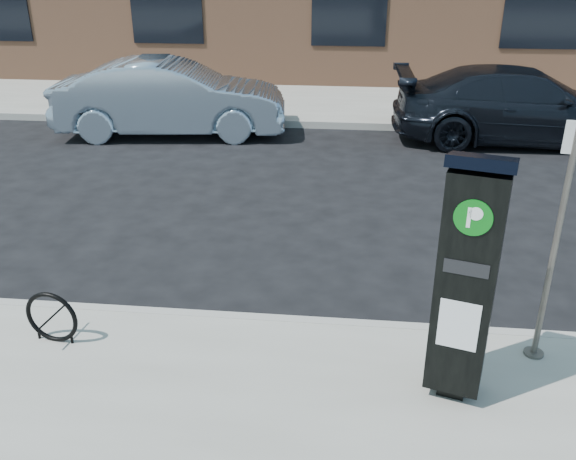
# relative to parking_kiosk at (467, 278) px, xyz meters

# --- Properties ---
(ground) EXTENTS (120.00, 120.00, 0.00)m
(ground) POSITION_rel_parking_kiosk_xyz_m (-1.17, 0.98, -1.24)
(ground) COLOR black
(ground) RESTS_ON ground
(sidewalk_far) EXTENTS (60.00, 12.00, 0.15)m
(sidewalk_far) POSITION_rel_parking_kiosk_xyz_m (-1.17, 14.98, -1.16)
(sidewalk_far) COLOR gray
(sidewalk_far) RESTS_ON ground
(curb_near) EXTENTS (60.00, 0.12, 0.16)m
(curb_near) POSITION_rel_parking_kiosk_xyz_m (-1.17, 0.96, -1.16)
(curb_near) COLOR #9E9B93
(curb_near) RESTS_ON ground
(curb_far) EXTENTS (60.00, 0.12, 0.16)m
(curb_far) POSITION_rel_parking_kiosk_xyz_m (-1.17, 9.00, -1.16)
(curb_far) COLOR #9E9B93
(curb_far) RESTS_ON ground
(parking_kiosk) EXTENTS (0.59, 0.55, 2.12)m
(parking_kiosk) POSITION_rel_parking_kiosk_xyz_m (0.00, 0.00, 0.00)
(parking_kiosk) COLOR black
(parking_kiosk) RESTS_ON sidewalk_near
(sign_pole) EXTENTS (0.20, 0.18, 2.25)m
(sign_pole) POSITION_rel_parking_kiosk_xyz_m (0.83, 0.61, 0.03)
(sign_pole) COLOR #514C48
(sign_pole) RESTS_ON sidewalk_near
(bike_rack) EXTENTS (0.54, 0.11, 0.54)m
(bike_rack) POSITION_rel_parking_kiosk_xyz_m (-3.69, 0.34, -0.83)
(bike_rack) COLOR black
(bike_rack) RESTS_ON sidewalk_near
(car_silver) EXTENTS (4.92, 2.20, 1.57)m
(car_silver) POSITION_rel_parking_kiosk_xyz_m (-4.76, 8.15, -0.46)
(car_silver) COLOR #94A9BC
(car_silver) RESTS_ON ground
(car_dark) EXTENTS (5.18, 2.18, 1.49)m
(car_dark) POSITION_rel_parking_kiosk_xyz_m (2.44, 8.38, -0.49)
(car_dark) COLOR black
(car_dark) RESTS_ON ground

